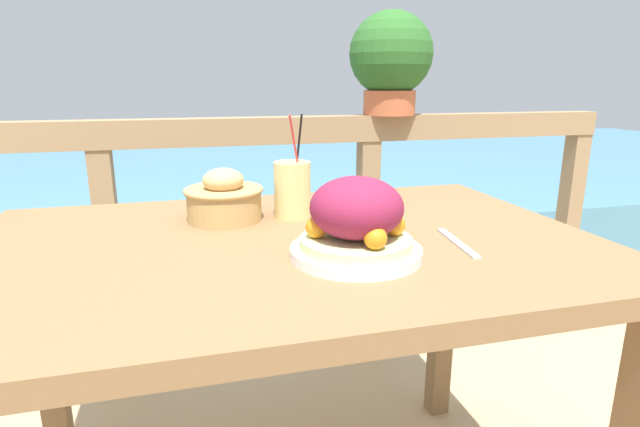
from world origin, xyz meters
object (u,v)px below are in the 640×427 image
object	(u,v)px
bread_basket	(224,199)
potted_plant	(391,59)
drink_glass	(292,189)
salad_plate	(356,223)

from	to	relation	value
bread_basket	potted_plant	bearing A→B (deg)	41.90
drink_glass	potted_plant	bearing A→B (deg)	50.55
bread_basket	potted_plant	world-z (taller)	potted_plant
salad_plate	potted_plant	bearing A→B (deg)	64.37
salad_plate	bread_basket	bearing A→B (deg)	123.76
salad_plate	drink_glass	xyz separation A→B (m)	(-0.05, 0.31, 0.00)
drink_glass	bread_basket	xyz separation A→B (m)	(-0.16, 0.01, -0.02)
bread_basket	potted_plant	distance (m)	0.92
salad_plate	drink_glass	size ratio (longest dim) A/B	0.99
drink_glass	bread_basket	size ratio (longest dim) A/B	1.34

